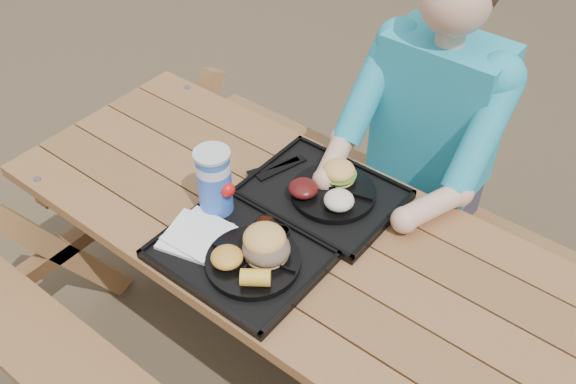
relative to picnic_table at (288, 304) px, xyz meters
The scene contains 18 objects.
ground 0.38m from the picnic_table, ahead, with size 60.00×60.00×0.00m, color #999999.
picnic_table is the anchor object (origin of this frame).
tray_near 0.43m from the picnic_table, 97.07° to the right, with size 0.45×0.35×0.02m, color black.
tray_far 0.42m from the picnic_table, 85.50° to the left, with size 0.45×0.35×0.02m, color black.
plate_near 0.45m from the picnic_table, 80.71° to the right, with size 0.26×0.26×0.02m, color black.
plate_far 0.44m from the picnic_table, 75.86° to the left, with size 0.26×0.26×0.02m, color black.
napkin_stack 0.49m from the picnic_table, 126.72° to the right, with size 0.17×0.17×0.02m, color white.
soda_cup 0.54m from the picnic_table, 155.31° to the right, with size 0.10×0.10×0.20m, color blue.
condiment_bbq 0.42m from the picnic_table, 111.78° to the right, with size 0.06×0.06×0.03m, color black.
condiment_mustard 0.41m from the picnic_table, 65.39° to the right, with size 0.04×0.04×0.03m, color #FFAE1C.
sandwich 0.51m from the picnic_table, 72.48° to the right, with size 0.12×0.12×0.13m, color #E4A850, non-canonical shape.
mac_cheese 0.50m from the picnic_table, 93.31° to the right, with size 0.09×0.09×0.04m, color gold.
corn_cob 0.51m from the picnic_table, 70.06° to the right, with size 0.08×0.08×0.05m, color yellow, non-canonical shape.
cutlery_far 0.46m from the picnic_table, 133.45° to the left, with size 0.03×0.18×0.01m, color black.
burger 0.51m from the picnic_table, 84.05° to the left, with size 0.10×0.10×0.09m, color #ECAF53, non-canonical shape.
baked_beans 0.45m from the picnic_table, 101.91° to the left, with size 0.09×0.09×0.04m, color #4E100F.
potato_salad 0.47m from the picnic_table, 51.72° to the left, with size 0.09×0.09×0.05m, color #EAE4C7.
diner 0.68m from the picnic_table, 77.16° to the left, with size 0.48×0.84×1.28m, color #1CC2C9, non-canonical shape.
Camera 1 is at (0.82, -1.04, 2.09)m, focal length 40.00 mm.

